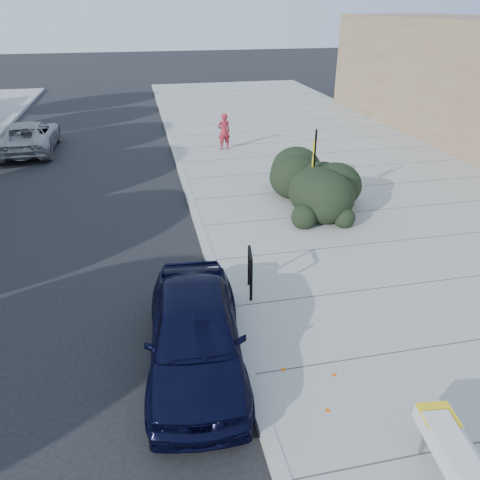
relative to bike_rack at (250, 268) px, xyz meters
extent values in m
plane|color=black|center=(-0.60, -0.46, -0.74)|extent=(120.00, 120.00, 0.00)
cube|color=gray|center=(5.00, 4.54, -0.66)|extent=(11.20, 50.00, 0.15)
cube|color=#9E9E99|center=(-0.60, 4.54, -0.65)|extent=(0.22, 50.00, 0.17)
cylinder|color=gray|center=(1.37, -4.43, -0.38)|extent=(0.05, 0.05, 0.43)
cylinder|color=gray|center=(1.67, -4.47, -0.38)|extent=(0.05, 0.05, 0.43)
cube|color=yellow|center=(1.53, -4.42, 0.08)|extent=(0.51, 0.50, 0.02)
cylinder|color=black|center=(-0.05, -0.30, -0.12)|extent=(0.06, 0.06, 0.95)
cylinder|color=black|center=(0.05, 0.30, -0.12)|extent=(0.06, 0.06, 0.95)
cylinder|color=black|center=(0.00, 0.00, 0.36)|extent=(0.16, 0.61, 0.06)
cube|color=black|center=(2.90, 4.16, 0.60)|extent=(0.07, 0.07, 2.38)
cube|color=yellow|center=(2.86, 4.17, 1.29)|extent=(0.09, 0.27, 0.38)
cube|color=yellow|center=(2.86, 4.17, 0.86)|extent=(0.09, 0.25, 0.29)
ellipsoid|color=black|center=(3.13, 4.62, 0.17)|extent=(3.28, 4.48, 1.51)
imported|color=black|center=(-1.40, -1.85, -0.05)|extent=(1.99, 4.18, 1.38)
imported|color=gray|center=(-6.60, 12.95, -0.10)|extent=(2.16, 4.61, 1.28)
imported|color=maroon|center=(1.49, 11.01, 0.16)|extent=(0.60, 0.44, 1.50)
camera|label=1|loc=(-2.01, -8.24, 4.97)|focal=35.00mm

